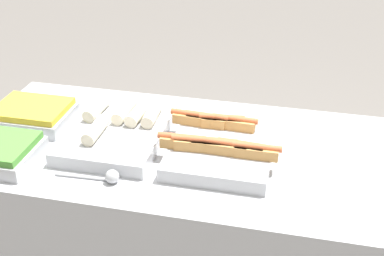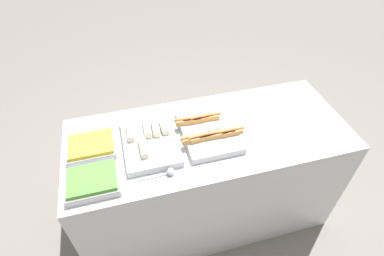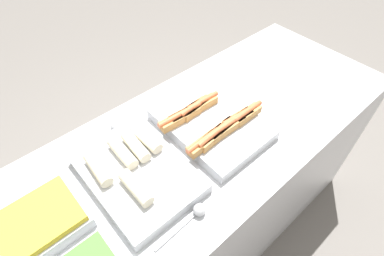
% 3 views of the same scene
% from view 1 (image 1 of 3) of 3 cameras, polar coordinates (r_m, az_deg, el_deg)
% --- Properties ---
extents(counter, '(1.88, 0.77, 0.95)m').
position_cam_1_polar(counter, '(2.15, 3.19, -13.35)').
color(counter, '#B7BABF').
rests_on(counter, ground_plane).
extents(tray_hotdogs, '(0.41, 0.47, 0.10)m').
position_cam_1_polar(tray_hotdogs, '(1.84, 3.18, -1.56)').
color(tray_hotdogs, '#B7BABF').
rests_on(tray_hotdogs, counter).
extents(tray_wraps, '(0.33, 0.46, 0.10)m').
position_cam_1_polar(tray_wraps, '(1.94, -7.82, -0.18)').
color(tray_wraps, '#B7BABF').
rests_on(tray_wraps, counter).
extents(tray_side_back, '(0.29, 0.22, 0.07)m').
position_cam_1_polar(tray_side_back, '(2.11, -16.62, 1.40)').
color(tray_side_back, '#B7BABF').
rests_on(tray_side_back, counter).
extents(serving_spoon_near, '(0.22, 0.05, 0.05)m').
position_cam_1_polar(serving_spoon_near, '(1.72, -9.04, -5.14)').
color(serving_spoon_near, '#B2B5BA').
rests_on(serving_spoon_near, counter).
extents(serving_spoon_far, '(0.20, 0.05, 0.05)m').
position_cam_1_polar(serving_spoon_far, '(2.14, -4.18, 2.59)').
color(serving_spoon_far, '#B2B5BA').
rests_on(serving_spoon_far, counter).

